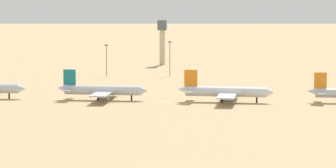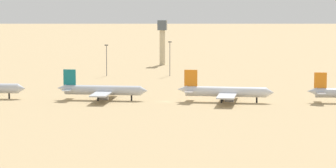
# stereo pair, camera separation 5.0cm
# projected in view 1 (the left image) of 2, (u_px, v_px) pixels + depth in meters

# --- Properties ---
(ground) EXTENTS (4000.00, 4000.00, 0.00)m
(ground) POSITION_uv_depth(u_px,v_px,m) (165.00, 102.00, 328.51)
(ground) COLOR tan
(parked_jet_teal_3) EXTENTS (37.03, 31.04, 12.25)m
(parked_jet_teal_3) POSITION_uv_depth(u_px,v_px,m) (102.00, 90.00, 332.36)
(parked_jet_teal_3) COLOR silver
(parked_jet_teal_3) RESTS_ON ground
(parked_jet_orange_4) EXTENTS (38.36, 32.28, 12.67)m
(parked_jet_orange_4) POSITION_uv_depth(u_px,v_px,m) (225.00, 92.00, 326.41)
(parked_jet_orange_4) COLOR silver
(parked_jet_orange_4) RESTS_ON ground
(control_tower) EXTENTS (5.20, 5.20, 25.94)m
(control_tower) POSITION_uv_depth(u_px,v_px,m) (162.00, 38.00, 479.05)
(control_tower) COLOR #C6B793
(control_tower) RESTS_ON ground
(light_pole_west) EXTENTS (1.80, 0.50, 15.99)m
(light_pole_west) POSITION_uv_depth(u_px,v_px,m) (106.00, 58.00, 421.02)
(light_pole_west) COLOR #59595E
(light_pole_west) RESTS_ON ground
(light_pole_mid) EXTENTS (1.80, 0.50, 17.56)m
(light_pole_mid) POSITION_uv_depth(u_px,v_px,m) (170.00, 56.00, 421.53)
(light_pole_mid) COLOR #59595E
(light_pole_mid) RESTS_ON ground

